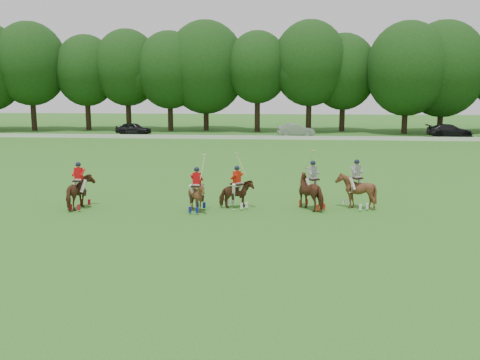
# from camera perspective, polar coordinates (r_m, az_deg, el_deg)

# --- Properties ---
(ground) EXTENTS (180.00, 180.00, 0.00)m
(ground) POSITION_cam_1_polar(r_m,az_deg,el_deg) (23.02, -4.26, -5.23)
(ground) COLOR #26611B
(ground) RESTS_ON ground
(tree_line) EXTENTS (117.98, 14.32, 14.75)m
(tree_line) POSITION_cam_1_polar(r_m,az_deg,el_deg) (70.06, 2.14, 11.91)
(tree_line) COLOR black
(tree_line) RESTS_ON ground
(boundary_rail) EXTENTS (120.00, 0.10, 0.44)m
(boundary_rail) POSITION_cam_1_polar(r_m,az_deg,el_deg) (60.30, 1.39, 4.57)
(boundary_rail) COLOR white
(boundary_rail) RESTS_ON ground
(car_left) EXTENTS (4.57, 2.37, 1.49)m
(car_left) POSITION_cam_1_polar(r_m,az_deg,el_deg) (67.23, -11.29, 5.41)
(car_left) COLOR black
(car_left) RESTS_ON ground
(car_mid) EXTENTS (4.55, 2.32, 1.43)m
(car_mid) POSITION_cam_1_polar(r_m,az_deg,el_deg) (64.65, 5.97, 5.34)
(car_mid) COLOR #A0A0A5
(car_mid) RESTS_ON ground
(car_right) EXTENTS (5.25, 2.25, 1.51)m
(car_right) POSITION_cam_1_polar(r_m,az_deg,el_deg) (67.44, 21.44, 4.93)
(car_right) COLOR black
(car_right) RESTS_ON ground
(polo_red_a) EXTENTS (1.23, 2.01, 2.35)m
(polo_red_a) POSITION_cam_1_polar(r_m,az_deg,el_deg) (27.58, -16.74, -1.23)
(polo_red_a) COLOR #442212
(polo_red_a) RESTS_ON ground
(polo_red_b) EXTENTS (1.83, 1.84, 2.68)m
(polo_red_b) POSITION_cam_1_polar(r_m,az_deg,el_deg) (26.58, -0.33, -1.44)
(polo_red_b) COLOR #442212
(polo_red_b) RESTS_ON ground
(polo_red_c) EXTENTS (1.41, 1.53, 2.75)m
(polo_red_c) POSITION_cam_1_polar(r_m,az_deg,el_deg) (25.88, -4.61, -1.72)
(polo_red_c) COLOR #442212
(polo_red_c) RESTS_ON ground
(polo_stripe_a) EXTENTS (2.02, 2.19, 2.97)m
(polo_stripe_a) POSITION_cam_1_polar(r_m,az_deg,el_deg) (26.60, 7.72, -1.21)
(polo_stripe_a) COLOR #442212
(polo_stripe_a) RESTS_ON ground
(polo_stripe_b) EXTENTS (2.07, 2.13, 2.47)m
(polo_stripe_b) POSITION_cam_1_polar(r_m,az_deg,el_deg) (27.12, 12.24, -1.10)
(polo_stripe_b) COLOR #442212
(polo_stripe_b) RESTS_ON ground
(polo_ball) EXTENTS (0.09, 0.09, 0.09)m
(polo_ball) POSITION_cam_1_polar(r_m,az_deg,el_deg) (26.22, -0.65, -3.18)
(polo_ball) COLOR white
(polo_ball) RESTS_ON ground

